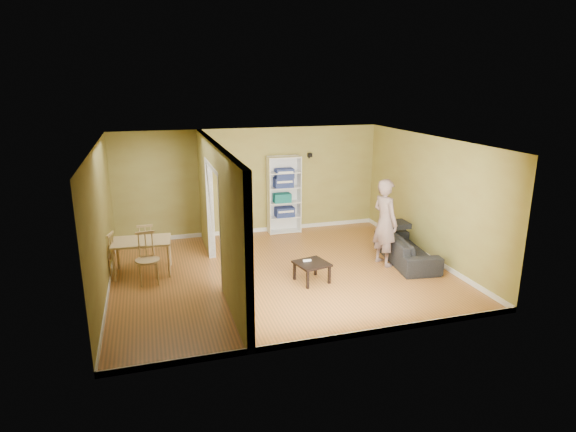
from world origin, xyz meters
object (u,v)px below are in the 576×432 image
object	(u,v)px
bookshelf	(283,194)
chair_far	(146,243)
person	(385,215)
dining_table	(142,244)
coffee_table	(312,265)
chair_left	(104,256)
sofa	(407,244)
chair_near	(147,259)

from	to	relation	value
bookshelf	chair_far	size ratio (longest dim) A/B	2.16
person	dining_table	xyz separation A→B (m)	(-4.78, 0.88, -0.45)
person	dining_table	size ratio (longest dim) A/B	1.92
coffee_table	chair_left	world-z (taller)	chair_left
sofa	chair_near	size ratio (longest dim) A/B	2.01
dining_table	chair_far	size ratio (longest dim) A/B	1.24
sofa	coffee_table	size ratio (longest dim) A/B	3.41
sofa	chair_far	size ratio (longest dim) A/B	2.20
coffee_table	dining_table	bearing A→B (deg)	156.52
bookshelf	chair_near	size ratio (longest dim) A/B	1.97
person	chair_near	distance (m)	4.74
coffee_table	chair_far	distance (m)	3.52
coffee_table	chair_near	distance (m)	3.08
person	coffee_table	size ratio (longest dim) A/B	3.69
sofa	bookshelf	bearing A→B (deg)	42.49
sofa	bookshelf	size ratio (longest dim) A/B	1.02
bookshelf	chair_far	world-z (taller)	bookshelf
person	coffee_table	world-z (taller)	person
chair_left	sofa	bearing A→B (deg)	97.33
sofa	chair_near	world-z (taller)	chair_near
person	bookshelf	xyz separation A→B (m)	(-1.37, 2.75, -0.10)
bookshelf	chair_near	world-z (taller)	bookshelf
dining_table	chair_far	distance (m)	0.57
chair_left	bookshelf	bearing A→B (deg)	129.98
coffee_table	chair_far	world-z (taller)	chair_far
chair_left	coffee_table	bearing A→B (deg)	86.28
bookshelf	coffee_table	size ratio (longest dim) A/B	3.34
coffee_table	chair_far	xyz separation A→B (m)	(-2.99, 1.86, 0.12)
bookshelf	chair_near	distance (m)	4.12
dining_table	chair_near	xyz separation A→B (m)	(0.09, -0.53, -0.12)
bookshelf	sofa	bearing A→B (deg)	-55.07
sofa	chair_left	bearing A→B (deg)	89.70
bookshelf	chair_left	distance (m)	4.57
dining_table	chair_near	bearing A→B (deg)	-79.94
sofa	chair_far	distance (m)	5.44
chair_left	chair_far	distance (m)	0.97
person	chair_left	world-z (taller)	person
coffee_table	dining_table	xyz separation A→B (m)	(-3.06, 1.33, 0.29)
dining_table	bookshelf	bearing A→B (deg)	28.66
sofa	coffee_table	world-z (taller)	sofa
bookshelf	dining_table	bearing A→B (deg)	-151.34
chair_left	chair_far	xyz separation A→B (m)	(0.78, 0.57, -0.01)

